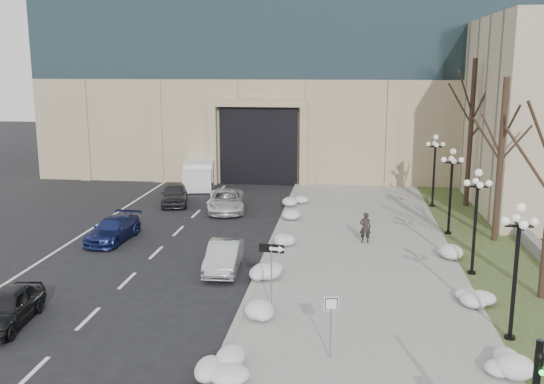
{
  "coord_description": "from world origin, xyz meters",
  "views": [
    {
      "loc": [
        2.73,
        -13.67,
        9.08
      ],
      "look_at": [
        -0.56,
        12.65,
        3.5
      ],
      "focal_mm": 40.0,
      "sensor_mm": 36.0,
      "label": 1
    }
  ],
  "objects_px": {
    "pedestrian": "(365,228)",
    "car_d": "(226,201)",
    "car_e": "(174,194)",
    "lamppost_a": "(517,254)",
    "one_way_sign": "(276,257)",
    "lamppost_c": "(451,180)",
    "lamppost_d": "(435,161)",
    "box_truck": "(200,174)",
    "keep_sign": "(331,314)",
    "car_b": "(224,257)",
    "lamppost_b": "(476,208)",
    "car_a": "(7,307)",
    "car_c": "(113,230)"
  },
  "relations": [
    {
      "from": "pedestrian",
      "to": "car_d",
      "type": "bearing_deg",
      "value": -41.72
    },
    {
      "from": "car_e",
      "to": "lamppost_a",
      "type": "relative_size",
      "value": 0.87
    },
    {
      "from": "one_way_sign",
      "to": "lamppost_c",
      "type": "xyz_separation_m",
      "value": [
        8.07,
        11.62,
        0.88
      ]
    },
    {
      "from": "lamppost_d",
      "to": "box_truck",
      "type": "bearing_deg",
      "value": 162.7
    },
    {
      "from": "box_truck",
      "to": "keep_sign",
      "type": "xyz_separation_m",
      "value": [
        10.74,
        -26.8,
        0.61
      ]
    },
    {
      "from": "lamppost_d",
      "to": "lamppost_a",
      "type": "bearing_deg",
      "value": -90.0
    },
    {
      "from": "box_truck",
      "to": "lamppost_d",
      "type": "xyz_separation_m",
      "value": [
        16.67,
        -5.19,
        2.13
      ]
    },
    {
      "from": "car_d",
      "to": "lamppost_d",
      "type": "relative_size",
      "value": 1.01
    },
    {
      "from": "car_b",
      "to": "lamppost_b",
      "type": "height_order",
      "value": "lamppost_b"
    },
    {
      "from": "car_d",
      "to": "lamppost_b",
      "type": "height_order",
      "value": "lamppost_b"
    },
    {
      "from": "car_d",
      "to": "keep_sign",
      "type": "bearing_deg",
      "value": -79.3
    },
    {
      "from": "car_b",
      "to": "one_way_sign",
      "type": "distance_m",
      "value": 5.5
    },
    {
      "from": "car_b",
      "to": "lamppost_a",
      "type": "height_order",
      "value": "lamppost_a"
    },
    {
      "from": "car_e",
      "to": "lamppost_a",
      "type": "height_order",
      "value": "lamppost_a"
    },
    {
      "from": "car_d",
      "to": "one_way_sign",
      "type": "relative_size",
      "value": 1.8
    },
    {
      "from": "car_a",
      "to": "car_d",
      "type": "height_order",
      "value": "car_d"
    },
    {
      "from": "car_c",
      "to": "lamppost_c",
      "type": "distance_m",
      "value": 18.14
    },
    {
      "from": "car_b",
      "to": "lamppost_c",
      "type": "distance_m",
      "value": 13.31
    },
    {
      "from": "box_truck",
      "to": "car_d",
      "type": "bearing_deg",
      "value": -74.77
    },
    {
      "from": "car_c",
      "to": "car_d",
      "type": "height_order",
      "value": "car_d"
    },
    {
      "from": "car_e",
      "to": "lamppost_b",
      "type": "xyz_separation_m",
      "value": [
        16.84,
        -11.9,
        2.37
      ]
    },
    {
      "from": "car_b",
      "to": "car_d",
      "type": "relative_size",
      "value": 0.83
    },
    {
      "from": "car_d",
      "to": "box_truck",
      "type": "relative_size",
      "value": 0.74
    },
    {
      "from": "one_way_sign",
      "to": "lamppost_a",
      "type": "bearing_deg",
      "value": -1.25
    },
    {
      "from": "lamppost_a",
      "to": "car_a",
      "type": "bearing_deg",
      "value": -177.2
    },
    {
      "from": "car_e",
      "to": "lamppost_c",
      "type": "height_order",
      "value": "lamppost_c"
    },
    {
      "from": "keep_sign",
      "to": "box_truck",
      "type": "bearing_deg",
      "value": 101.29
    },
    {
      "from": "lamppost_a",
      "to": "box_truck",
      "type": "bearing_deg",
      "value": 124.03
    },
    {
      "from": "car_e",
      "to": "pedestrian",
      "type": "height_order",
      "value": "pedestrian"
    },
    {
      "from": "keep_sign",
      "to": "lamppost_a",
      "type": "height_order",
      "value": "lamppost_a"
    },
    {
      "from": "car_a",
      "to": "pedestrian",
      "type": "relative_size",
      "value": 2.42
    },
    {
      "from": "lamppost_a",
      "to": "car_e",
      "type": "bearing_deg",
      "value": 132.47
    },
    {
      "from": "car_c",
      "to": "keep_sign",
      "type": "distance_m",
      "value": 16.7
    },
    {
      "from": "car_e",
      "to": "keep_sign",
      "type": "bearing_deg",
      "value": -76.44
    },
    {
      "from": "box_truck",
      "to": "lamppost_b",
      "type": "bearing_deg",
      "value": -57.31
    },
    {
      "from": "car_b",
      "to": "box_truck",
      "type": "xyz_separation_m",
      "value": [
        -5.74,
        18.88,
        0.29
      ]
    },
    {
      "from": "car_b",
      "to": "box_truck",
      "type": "bearing_deg",
      "value": 103.49
    },
    {
      "from": "one_way_sign",
      "to": "car_c",
      "type": "bearing_deg",
      "value": 147.49
    },
    {
      "from": "lamppost_a",
      "to": "lamppost_b",
      "type": "bearing_deg",
      "value": 90.0
    },
    {
      "from": "car_b",
      "to": "car_c",
      "type": "relative_size",
      "value": 0.94
    },
    {
      "from": "keep_sign",
      "to": "lamppost_b",
      "type": "height_order",
      "value": "lamppost_b"
    },
    {
      "from": "box_truck",
      "to": "lamppost_a",
      "type": "relative_size",
      "value": 1.35
    },
    {
      "from": "car_c",
      "to": "keep_sign",
      "type": "height_order",
      "value": "keep_sign"
    },
    {
      "from": "car_b",
      "to": "car_d",
      "type": "distance_m",
      "value": 11.38
    },
    {
      "from": "pedestrian",
      "to": "car_c",
      "type": "bearing_deg",
      "value": -1.08
    },
    {
      "from": "car_c",
      "to": "one_way_sign",
      "type": "xyz_separation_m",
      "value": [
        9.6,
        -8.35,
        1.58
      ]
    },
    {
      "from": "lamppost_b",
      "to": "car_c",
      "type": "bearing_deg",
      "value": 169.64
    },
    {
      "from": "pedestrian",
      "to": "lamppost_d",
      "type": "height_order",
      "value": "lamppost_d"
    },
    {
      "from": "car_c",
      "to": "lamppost_d",
      "type": "bearing_deg",
      "value": 33.36
    },
    {
      "from": "box_truck",
      "to": "lamppost_c",
      "type": "bearing_deg",
      "value": -44.85
    }
  ]
}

